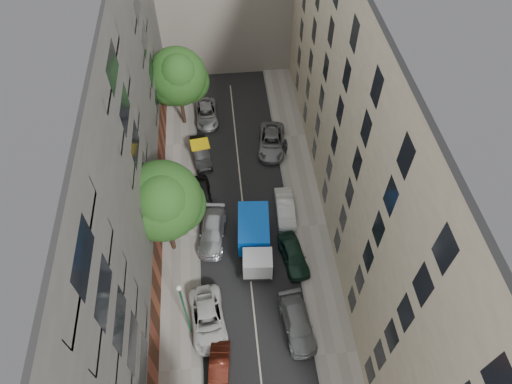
{
  "coord_description": "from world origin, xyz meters",
  "views": [
    {
      "loc": [
        -1.3,
        -21.56,
        32.54
      ],
      "look_at": [
        0.84,
        -0.5,
        6.0
      ],
      "focal_mm": 32.0,
      "sensor_mm": 36.0,
      "label": 1
    }
  ],
  "objects": [
    {
      "name": "ground",
      "position": [
        0.0,
        0.0,
        0.0
      ],
      "size": [
        120.0,
        120.0,
        0.0
      ],
      "primitive_type": "plane",
      "color": "#4C4C49",
      "rests_on": "ground"
    },
    {
      "name": "road_surface",
      "position": [
        0.0,
        0.0,
        0.01
      ],
      "size": [
        8.0,
        44.0,
        0.02
      ],
      "primitive_type": "cube",
      "color": "black",
      "rests_on": "ground"
    },
    {
      "name": "sidewalk_left",
      "position": [
        -5.5,
        0.0,
        0.07
      ],
      "size": [
        3.0,
        44.0,
        0.15
      ],
      "primitive_type": "cube",
      "color": "gray",
      "rests_on": "ground"
    },
    {
      "name": "sidewalk_right",
      "position": [
        5.5,
        0.0,
        0.07
      ],
      "size": [
        3.0,
        44.0,
        0.15
      ],
      "primitive_type": "cube",
      "color": "gray",
      "rests_on": "ground"
    },
    {
      "name": "building_left",
      "position": [
        -11.0,
        0.0,
        10.0
      ],
      "size": [
        8.0,
        44.0,
        20.0
      ],
      "primitive_type": "cube",
      "color": "#524E4C",
      "rests_on": "ground"
    },
    {
      "name": "building_right",
      "position": [
        11.0,
        0.0,
        10.0
      ],
      "size": [
        8.0,
        44.0,
        20.0
      ],
      "primitive_type": "cube",
      "color": "beige",
      "rests_on": "ground"
    },
    {
      "name": "tarp_truck",
      "position": [
        0.6,
        -1.82,
        1.55
      ],
      "size": [
        2.84,
        6.25,
        2.81
      ],
      "rotation": [
        0.0,
        0.0,
        -0.08
      ],
      "color": "black",
      "rests_on": "ground"
    },
    {
      "name": "car_left_1",
      "position": [
        -2.8,
        -11.4,
        0.64
      ],
      "size": [
        1.81,
        4.01,
        1.28
      ],
      "primitive_type": "imported",
      "rotation": [
        0.0,
        0.0,
        -0.12
      ],
      "color": "#4A180E",
      "rests_on": "ground"
    },
    {
      "name": "car_left_2",
      "position": [
        -3.44,
        -7.8,
        0.74
      ],
      "size": [
        2.99,
        5.56,
        1.48
      ],
      "primitive_type": "imported",
      "rotation": [
        0.0,
        0.0,
        0.1
      ],
      "color": "silver",
      "rests_on": "ground"
    },
    {
      "name": "car_left_3",
      "position": [
        -2.8,
        -0.2,
        0.74
      ],
      "size": [
        2.78,
        5.34,
        1.48
      ],
      "primitive_type": "imported",
      "rotation": [
        0.0,
        0.0,
        -0.14
      ],
      "color": "#B5B6BA",
      "rests_on": "ground"
    },
    {
      "name": "car_left_4",
      "position": [
        -3.52,
        4.1,
        0.66
      ],
      "size": [
        1.89,
        4.0,
        1.32
      ],
      "primitive_type": "imported",
      "rotation": [
        0.0,
        0.0,
        0.08
      ],
      "color": "black",
      "rests_on": "ground"
    },
    {
      "name": "car_left_5",
      "position": [
        -3.5,
        9.0,
        0.73
      ],
      "size": [
        2.17,
        4.62,
        1.46
      ],
      "primitive_type": "imported",
      "rotation": [
        0.0,
        0.0,
        0.14
      ],
      "color": "black",
      "rests_on": "ground"
    },
    {
      "name": "car_left_6",
      "position": [
        -2.8,
        14.6,
        0.67
      ],
      "size": [
        2.41,
        4.88,
        1.33
      ],
      "primitive_type": "imported",
      "rotation": [
        0.0,
        0.0,
        0.04
      ],
      "color": "#B0B0B5",
      "rests_on": "ground"
    },
    {
      "name": "car_right_1",
      "position": [
        3.02,
        -8.8,
        0.71
      ],
      "size": [
        2.51,
        5.09,
        1.42
      ],
      "primitive_type": "imported",
      "rotation": [
        0.0,
        0.0,
        0.11
      ],
      "color": "slate",
      "rests_on": "ground"
    },
    {
      "name": "car_right_2",
      "position": [
        3.6,
        -3.11,
        0.75
      ],
      "size": [
        2.43,
        4.61,
        1.5
      ],
      "primitive_type": "imported",
      "rotation": [
        0.0,
        0.0,
        0.16
      ],
      "color": "black",
      "rests_on": "ground"
    },
    {
      "name": "car_right_3",
      "position": [
        3.6,
        1.6,
        0.72
      ],
      "size": [
        1.64,
        4.4,
        1.44
      ],
      "primitive_type": "imported",
      "rotation": [
        0.0,
        0.0,
        -0.03
      ],
      "color": "silver",
      "rests_on": "ground"
    },
    {
      "name": "car_right_4",
      "position": [
        3.41,
        9.8,
        0.74
      ],
      "size": [
        3.17,
        5.6,
        1.47
      ],
      "primitive_type": "imported",
      "rotation": [
        0.0,
        0.0,
        -0.14
      ],
      "color": "slate",
      "rests_on": "ground"
    },
    {
      "name": "tree_mid",
      "position": [
        -5.94,
        -1.11,
        6.31
      ],
      "size": [
        6.12,
        5.96,
        9.41
      ],
      "color": "#382619",
      "rests_on": "sidewalk_left"
    },
    {
      "name": "tree_far",
      "position": [
        -5.01,
        14.03,
        5.73
      ],
      "size": [
        5.76,
        5.55,
        8.57
      ],
      "color": "#382619",
      "rests_on": "sidewalk_left"
    },
    {
      "name": "lamp_post",
      "position": [
        -4.74,
        -8.3,
        4.4
      ],
      "size": [
        0.36,
        0.36,
        6.97
      ],
      "color": "#1C633D",
      "rests_on": "sidewalk_left"
    },
    {
      "name": "pedestrian",
      "position": [
        4.52,
        8.68,
        1.11
      ],
      "size": [
        0.72,
        0.49,
        1.92
      ],
      "primitive_type": "imported",
      "rotation": [
        0.0,
        0.0,
        3.18
      ],
      "color": "black",
      "rests_on": "sidewalk_right"
    }
  ]
}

